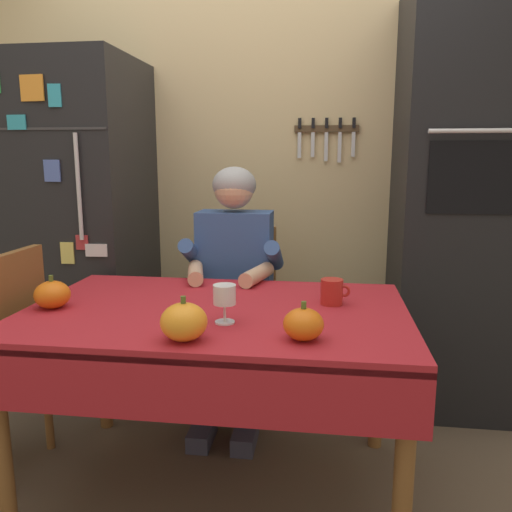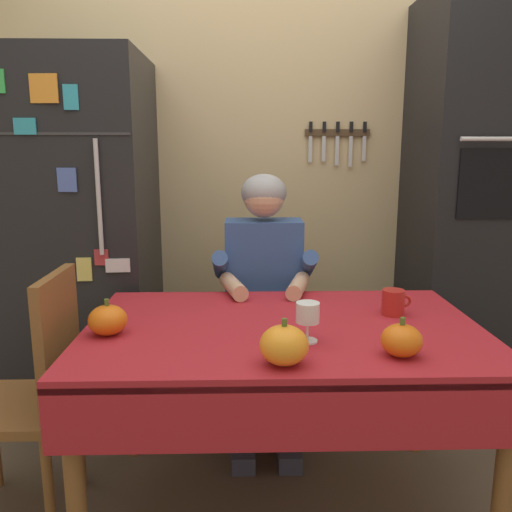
% 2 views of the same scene
% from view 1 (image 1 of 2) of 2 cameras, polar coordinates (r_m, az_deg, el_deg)
% --- Properties ---
extents(ground_plane, '(10.00, 10.00, 0.00)m').
position_cam_1_polar(ground_plane, '(2.16, -4.74, -25.75)').
color(ground_plane, brown).
rests_on(ground_plane, ground).
extents(back_wall_assembly, '(3.70, 0.13, 2.60)m').
position_cam_1_polar(back_wall_assembly, '(3.06, 1.37, 11.16)').
color(back_wall_assembly, '#D1B784').
rests_on(back_wall_assembly, ground).
extents(refrigerator, '(0.68, 0.71, 1.80)m').
position_cam_1_polar(refrigerator, '(2.99, -18.98, 2.90)').
color(refrigerator, black).
rests_on(refrigerator, ground).
extents(wall_oven, '(0.60, 0.64, 2.10)m').
position_cam_1_polar(wall_oven, '(2.78, 21.55, 5.26)').
color(wall_oven, black).
rests_on(wall_oven, ground).
extents(dining_table, '(1.40, 0.90, 0.74)m').
position_cam_1_polar(dining_table, '(1.91, -4.56, -8.38)').
color(dining_table, brown).
rests_on(dining_table, ground).
extents(chair_behind_person, '(0.40, 0.40, 0.93)m').
position_cam_1_polar(chair_behind_person, '(2.71, -1.84, -5.74)').
color(chair_behind_person, brown).
rests_on(chair_behind_person, ground).
extents(seated_person, '(0.47, 0.55, 1.25)m').
position_cam_1_polar(seated_person, '(2.47, -2.60, -1.96)').
color(seated_person, '#38384C').
rests_on(seated_person, ground).
extents(coffee_mug, '(0.11, 0.08, 0.10)m').
position_cam_1_polar(coffee_mug, '(1.96, 8.48, -3.96)').
color(coffee_mug, '#B2231E').
rests_on(coffee_mug, dining_table).
extents(wine_glass, '(0.08, 0.08, 0.13)m').
position_cam_1_polar(wine_glass, '(1.71, -3.52, -4.52)').
color(wine_glass, white).
rests_on(wine_glass, dining_table).
extents(pumpkin_large, '(0.14, 0.14, 0.14)m').
position_cam_1_polar(pumpkin_large, '(1.58, -8.04, -7.27)').
color(pumpkin_large, orange).
rests_on(pumpkin_large, dining_table).
extents(pumpkin_medium, '(0.13, 0.13, 0.12)m').
position_cam_1_polar(pumpkin_medium, '(2.03, -21.75, -4.01)').
color(pumpkin_medium, orange).
rests_on(pumpkin_medium, dining_table).
extents(pumpkin_small, '(0.12, 0.12, 0.12)m').
position_cam_1_polar(pumpkin_small, '(1.57, 5.30, -7.57)').
color(pumpkin_small, orange).
rests_on(pumpkin_small, dining_table).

